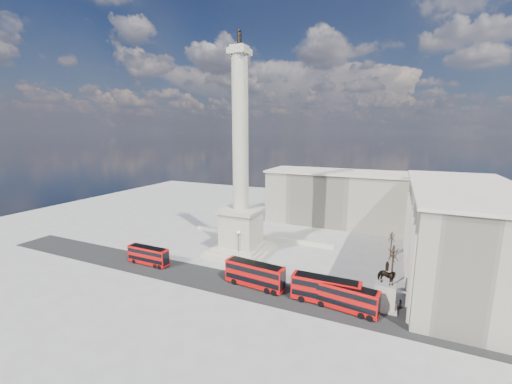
{
  "coord_description": "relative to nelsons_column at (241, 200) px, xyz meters",
  "views": [
    {
      "loc": [
        32.48,
        -58.76,
        28.33
      ],
      "look_at": [
        5.89,
        0.48,
        16.03
      ],
      "focal_mm": 22.0,
      "sensor_mm": 36.0,
      "label": 1
    }
  ],
  "objects": [
    {
      "name": "red_bus_a",
      "position": [
        -15.26,
        -14.58,
        -10.83
      ],
      "size": [
        9.85,
        2.45,
        3.98
      ],
      "rotation": [
        0.0,
        0.0,
        -0.01
      ],
      "color": "red",
      "rests_on": "ground"
    },
    {
      "name": "equestrian_statue",
      "position": [
        32.39,
        -12.57,
        -10.04
      ],
      "size": [
        3.97,
        2.98,
        8.27
      ],
      "color": "beige",
      "rests_on": "ground"
    },
    {
      "name": "bare_tree_mid",
      "position": [
        37.14,
        0.34,
        -7.72
      ],
      "size": [
        1.74,
        1.74,
        6.6
      ],
      "rotation": [
        0.0,
        0.0,
        0.25
      ],
      "color": "#332319",
      "rests_on": "ground"
    },
    {
      "name": "pedestrian_crossing",
      "position": [
        13.23,
        -6.46,
        -12.13
      ],
      "size": [
        0.91,
        0.94,
        1.57
      ],
      "primitive_type": "imported",
      "rotation": [
        0.0,
        0.0,
        2.31
      ],
      "color": "#282226",
      "rests_on": "ground"
    },
    {
      "name": "red_bus_c",
      "position": [
        26.58,
        -15.5,
        -10.66
      ],
      "size": [
        10.84,
        3.81,
        4.3
      ],
      "rotation": [
        0.0,
        0.0,
        -0.13
      ],
      "color": "red",
      "rests_on": "ground"
    },
    {
      "name": "bare_tree_far",
      "position": [
        32.8,
        11.21,
        -7.8
      ],
      "size": [
        1.59,
        1.59,
        6.5
      ],
      "rotation": [
        0.0,
        0.0,
        0.08
      ],
      "color": "#332319",
      "rests_on": "ground"
    },
    {
      "name": "asphalt_road",
      "position": [
        5.0,
        -15.0,
        -12.91
      ],
      "size": [
        120.0,
        9.0,
        0.01
      ],
      "primitive_type": "cube",
      "color": "#272727",
      "rests_on": "ground"
    },
    {
      "name": "red_bus_b",
      "position": [
        10.1,
        -14.3,
        -10.47
      ],
      "size": [
        11.7,
        3.7,
        4.67
      ],
      "rotation": [
        0.0,
        0.0,
        -0.09
      ],
      "color": "red",
      "rests_on": "ground"
    },
    {
      "name": "building_northeast",
      "position": [
        20.0,
        35.0,
        -4.59
      ],
      "size": [
        51.0,
        17.0,
        16.6
      ],
      "color": "beige",
      "rests_on": "ground"
    },
    {
      "name": "red_bus_d",
      "position": [
        23.35,
        -14.81,
        -10.5
      ],
      "size": [
        11.4,
        2.78,
        4.62
      ],
      "rotation": [
        0.0,
        0.0,
        0.01
      ],
      "color": "red",
      "rests_on": "ground"
    },
    {
      "name": "victorian_lamp",
      "position": [
        1.61,
        -4.44,
        -8.92
      ],
      "size": [
        0.58,
        0.58,
        6.78
      ],
      "rotation": [
        0.0,
        0.0,
        -0.33
      ],
      "color": "black",
      "rests_on": "ground"
    },
    {
      "name": "pedestrian_standing",
      "position": [
        34.74,
        -11.5,
        -12.08
      ],
      "size": [
        1.03,
        1.0,
        1.67
      ],
      "primitive_type": "imported",
      "rotation": [
        0.0,
        0.0,
        3.81
      ],
      "color": "#282226",
      "rests_on": "ground"
    },
    {
      "name": "bare_tree_near",
      "position": [
        33.25,
        -3.77,
        -6.28
      ],
      "size": [
        1.93,
        1.93,
        8.43
      ],
      "rotation": [
        0.0,
        0.0,
        0.03
      ],
      "color": "#332319",
      "rests_on": "ground"
    },
    {
      "name": "nelsons_column",
      "position": [
        0.0,
        0.0,
        0.0
      ],
      "size": [
        14.0,
        14.0,
        49.85
      ],
      "color": "#B9B09A",
      "rests_on": "ground"
    },
    {
      "name": "balustrade_wall",
      "position": [
        0.0,
        11.0,
        -12.37
      ],
      "size": [
        40.0,
        0.6,
        1.1
      ],
      "primitive_type": "cube",
      "color": "beige",
      "rests_on": "ground"
    },
    {
      "name": "pedestrian_walking",
      "position": [
        28.65,
        -11.5,
        -12.04
      ],
      "size": [
        0.76,
        0.65,
        1.76
      ],
      "primitive_type": "imported",
      "rotation": [
        0.0,
        0.0,
        0.44
      ],
      "color": "#282226",
      "rests_on": "ground"
    },
    {
      "name": "ground",
      "position": [
        0.0,
        -5.0,
        -12.92
      ],
      "size": [
        180.0,
        180.0,
        0.0
      ],
      "primitive_type": "plane",
      "color": "#A3A09A",
      "rests_on": "ground"
    },
    {
      "name": "building_east",
      "position": [
        45.0,
        5.0,
        -3.59
      ],
      "size": [
        19.0,
        46.0,
        18.6
      ],
      "color": "beige",
      "rests_on": "ground"
    }
  ]
}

